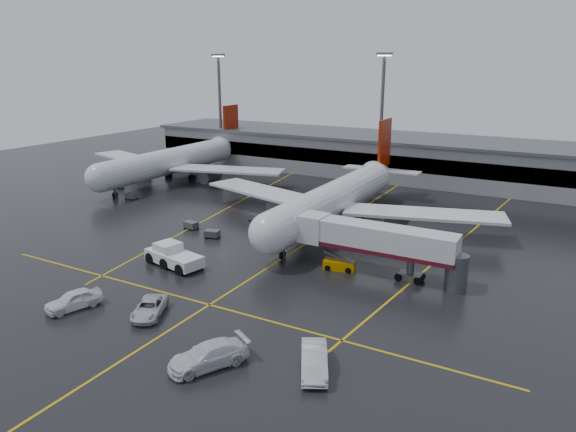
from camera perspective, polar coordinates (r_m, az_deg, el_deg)
The scene contains 22 objects.
ground at distance 72.06m, azimuth 2.17°, elevation -2.88°, with size 220.00×220.00×0.00m, color black.
apron_line_centre at distance 72.06m, azimuth 2.17°, elevation -2.87°, with size 0.25×90.00×0.02m, color gold.
apron_line_stop at distance 54.83m, azimuth -8.51°, elevation -9.49°, with size 60.00×0.25×0.02m, color gold.
apron_line_left at distance 90.19m, azimuth -6.28°, elevation 1.03°, with size 0.25×70.00×0.02m, color gold.
apron_line_right at distance 75.65m, azimuth 17.97°, elevation -2.74°, with size 0.25×70.00×0.02m, color gold.
terminal at distance 114.53m, azimuth 13.24°, elevation 6.20°, with size 122.00×19.00×8.60m.
light_mast_left at distance 127.92m, azimuth -7.40°, elevation 12.11°, with size 3.00×1.20×25.45m.
light_mast_mid at distance 109.11m, azimuth 10.13°, elevation 11.27°, with size 3.00×1.20×25.45m.
main_airliner at distance 79.25m, azimuth 5.40°, elevation 2.04°, with size 48.80×45.60×14.10m.
second_airliner at distance 111.62m, azimuth -12.16°, elevation 5.95°, with size 48.80×45.60×14.10m.
jet_bridge at distance 61.15m, azimuth 9.58°, elevation -2.78°, with size 19.90×3.40×6.05m.
pushback_tractor at distance 65.31m, azimuth -12.37°, elevation -4.31°, with size 8.25×4.71×2.78m.
belt_loader at distance 62.98m, azimuth 5.59°, elevation -5.30°, with size 3.94×2.34×2.35m.
service_van_a at distance 53.62m, azimuth -14.79°, elevation -9.62°, with size 2.54×5.50×1.53m, color silver.
service_van_b at distance 44.45m, azimuth -8.64°, elevation -14.71°, with size 2.72×6.68×1.94m, color silver.
service_van_c at distance 43.43m, azimuth 2.86°, elevation -15.34°, with size 2.04×5.86×1.93m, color silver.
service_van_d at distance 57.28m, azimuth -22.20°, elevation -8.40°, with size 2.23×5.55×1.89m, color white.
baggage_cart_a at distance 74.44m, azimuth -8.22°, elevation -1.89°, with size 2.28×1.80×1.12m.
baggage_cart_b at distance 78.87m, azimuth -10.46°, elevation -0.95°, with size 2.15×1.55×1.12m.
baggage_cart_c at distance 81.48m, azimuth -3.52°, elevation -0.13°, with size 2.08×1.43×1.12m.
baggage_cart_d at distance 107.74m, azimuth -17.90°, elevation 3.20°, with size 2.30×1.84×1.12m.
baggage_cart_e at distance 98.51m, azimuth -16.62°, elevation 2.12°, with size 2.05×1.37×1.12m.
Camera 1 is at (30.74, -60.66, 23.82)m, focal length 32.80 mm.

